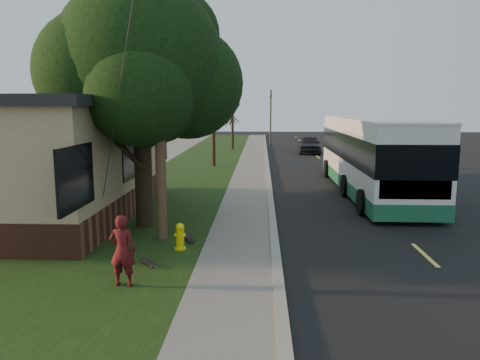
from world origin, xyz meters
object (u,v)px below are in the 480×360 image
Objects in this scene: traffic_signal at (271,114)px; distant_car at (309,144)px; utility_pole at (158,81)px; bare_tree_far at (233,127)px; dumpster at (90,175)px; bare_tree_near at (214,134)px; skateboarder at (122,250)px; fire_hydrant at (180,236)px; skateboard_spare at (149,263)px; skateboard_main at (189,237)px; leafy_tree at (142,67)px; transit_bus at (371,153)px.

traffic_signal is 1.24× the size of distant_car.
distant_car is at bearing 75.16° from utility_pole.
dumpster is (-5.36, -21.08, -1.25)m from bare_tree_far.
traffic_signal reaches higher than bare_tree_far.
bare_tree_near reaches higher than distant_car.
bare_tree_near is 20.69m from skateboarder.
bare_tree_near is at bearing 92.86° from fire_hydrant.
fire_hydrant is at bearing 66.11° from skateboard_spare.
skateboard_main is at bearing -95.19° from traffic_signal.
skateboard_spare is at bearing -75.65° from leafy_tree.
leafy_tree reaches higher than traffic_signal.
dumpster is at bearing 122.85° from fire_hydrant.
skateboard_spare is (0.14, -2.27, -4.51)m from utility_pole.
bare_tree_far is 7.31m from distant_car.
leafy_tree is 1.81× the size of bare_tree_near.
transit_bus is at bearing -69.95° from bare_tree_far.
traffic_signal is (3.50, 4.00, 1.16)m from bare_tree_far.
leafy_tree is 6.47m from skateboard_spare.
traffic_signal reaches higher than skateboard_spare.
fire_hydrant reaches higher than skateboard_spare.
skateboard_main is at bearing -86.64° from bare_tree_near.
skateboarder is (-0.79, -2.65, 0.43)m from fire_hydrant.
utility_pole is 1.94m from leafy_tree.
dumpster reaches higher than skateboard_spare.
skateboard_spare is 0.15× the size of distant_car.
bare_tree_far is 22.18m from transit_bus.
skateboard_spare is 29.32m from distant_car.
skateboarder is at bearing -103.92° from skateboard_main.
bare_tree_far is 4.51× the size of skateboard_main.
leafy_tree is 4.91× the size of skateboarder.
bare_tree_far reaches higher than fire_hydrant.
fire_hydrant is 0.06× the size of transit_bus.
leafy_tree is at bearing -56.27° from dumpster.
bare_tree_far reaches higher than skateboard_main.
dumpster is (-5.05, 7.92, -3.87)m from utility_pole.
traffic_signal reaches higher than fire_hydrant.
transit_bus is (7.21, 9.16, 1.39)m from fire_hydrant.
bare_tree_near reaches higher than skateboard_spare.
leafy_tree is at bearing -92.45° from bare_tree_far.
fire_hydrant is 0.43× the size of dumpster.
traffic_signal is at bearing -90.47° from skateboarder.
transit_bus is (8.78, 6.51, -3.35)m from leafy_tree.
dumpster is at bearing 126.30° from skateboard_main.
fire_hydrant is at bearing -87.14° from bare_tree_near.
bare_tree_near is 2.48× the size of dumpster.
traffic_signal is 3.46× the size of skateboarder.
bare_tree_far is 32.67m from skateboarder.
utility_pole is 1.65× the size of traffic_signal.
fire_hydrant is 0.09× the size of leafy_tree.
bare_tree_far is (0.50, 12.00, -0.15)m from bare_tree_near.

